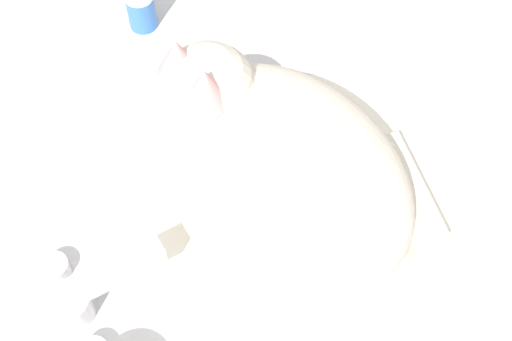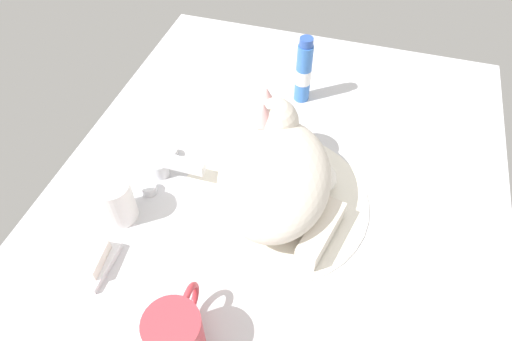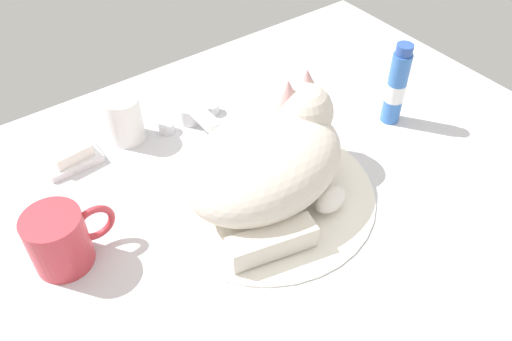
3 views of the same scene
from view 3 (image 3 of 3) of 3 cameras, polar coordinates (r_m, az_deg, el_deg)
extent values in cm
cube|color=silver|center=(82.82, 0.87, -3.29)|extent=(110.00, 82.50, 3.00)
cylinder|color=white|center=(81.51, 0.88, -2.43)|extent=(34.26, 34.26, 0.61)
cylinder|color=silver|center=(94.80, -7.23, 6.03)|extent=(3.60, 3.60, 3.22)
cube|color=silver|center=(89.98, -5.87, 5.91)|extent=(2.00, 9.22, 2.00)
cylinder|color=silver|center=(93.65, -9.66, 4.62)|extent=(2.80, 2.80, 1.80)
cylinder|color=silver|center=(97.02, -4.81, 6.73)|extent=(2.80, 2.80, 1.80)
ellipsoid|color=beige|center=(77.11, 0.93, 0.79)|extent=(28.99, 23.00, 11.92)
sphere|color=beige|center=(81.41, 5.18, 6.32)|extent=(10.50, 10.50, 9.24)
ellipsoid|color=white|center=(81.39, 4.24, 4.77)|extent=(6.69, 5.91, 5.08)
cone|color=#DB9E9E|center=(78.65, 3.46, 8.47)|extent=(4.72, 4.72, 4.16)
cone|color=#DB9E9E|center=(81.26, 5.48, 9.64)|extent=(4.72, 4.72, 4.16)
cube|color=beige|center=(72.51, 1.73, -7.73)|extent=(13.00, 6.37, 3.60)
ellipsoid|color=white|center=(78.61, 8.05, -3.17)|extent=(6.07, 4.39, 3.24)
cylinder|color=#C63842|center=(74.82, -20.64, -7.12)|extent=(7.92, 7.92, 8.75)
torus|color=#C63842|center=(75.31, -17.06, -5.46)|extent=(5.90, 1.00, 5.90)
cylinder|color=white|center=(91.74, -14.11, 5.47)|extent=(6.20, 6.20, 8.32)
cube|color=white|center=(91.80, -19.34, 1.20)|extent=(9.00, 6.40, 1.20)
cube|color=white|center=(90.75, -19.58, 1.97)|extent=(6.74, 5.27, 2.12)
cylinder|color=#3870C6|center=(94.70, 14.91, 8.57)|extent=(3.32, 3.32, 13.42)
cylinder|color=white|center=(95.08, 14.84, 8.24)|extent=(3.38, 3.38, 3.35)
cylinder|color=#2D51AD|center=(90.71, 15.79, 12.48)|extent=(2.82, 2.82, 1.80)
camera|label=1|loc=(0.64, -39.49, 37.68)|focal=48.59mm
camera|label=2|loc=(0.37, -75.48, 27.35)|focal=32.14mm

